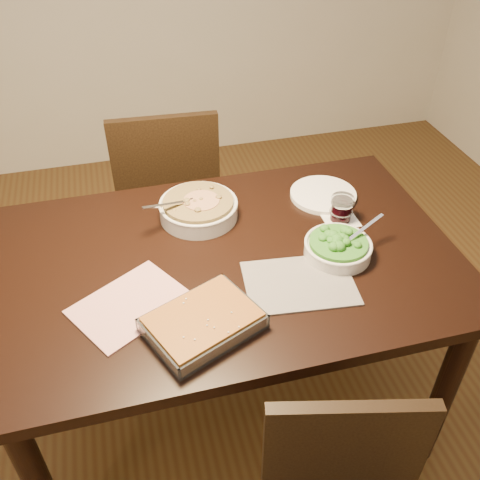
# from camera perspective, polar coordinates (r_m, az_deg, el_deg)

# --- Properties ---
(ground) EXTENTS (4.00, 4.00, 0.00)m
(ground) POSITION_cam_1_polar(r_m,az_deg,el_deg) (2.18, -1.08, -16.93)
(ground) COLOR #472B14
(ground) RESTS_ON ground
(table) EXTENTS (1.40, 0.90, 0.75)m
(table) POSITION_cam_1_polar(r_m,az_deg,el_deg) (1.68, -1.34, -4.29)
(table) COLOR black
(table) RESTS_ON ground
(magazine_a) EXTENTS (0.36, 0.34, 0.01)m
(magazine_a) POSITION_cam_1_polar(r_m,az_deg,el_deg) (1.50, -11.61, -6.75)
(magazine_a) COLOR #A42F3C
(magazine_a) RESTS_ON table
(magazine_b) EXTENTS (0.33, 0.25, 0.01)m
(magazine_b) POSITION_cam_1_polar(r_m,az_deg,el_deg) (1.54, 6.34, -4.58)
(magazine_b) COLOR #292830
(magazine_b) RESTS_ON table
(coaster) EXTENTS (0.11, 0.11, 0.00)m
(coaster) POSITION_cam_1_polar(r_m,az_deg,el_deg) (1.80, 10.62, 2.20)
(coaster) COLOR white
(coaster) RESTS_ON table
(stew_bowl) EXTENTS (0.28, 0.26, 0.10)m
(stew_bowl) POSITION_cam_1_polar(r_m,az_deg,el_deg) (1.76, -4.45, 3.43)
(stew_bowl) COLOR silver
(stew_bowl) RESTS_ON table
(broccoli_bowl) EXTENTS (0.23, 0.21, 0.08)m
(broccoli_bowl) POSITION_cam_1_polar(r_m,az_deg,el_deg) (1.64, 10.41, -0.75)
(broccoli_bowl) COLOR silver
(broccoli_bowl) RESTS_ON table
(baking_dish) EXTENTS (0.34, 0.30, 0.05)m
(baking_dish) POSITION_cam_1_polar(r_m,az_deg,el_deg) (1.40, -3.97, -8.78)
(baking_dish) COLOR silver
(baking_dish) RESTS_ON table
(wine_tumbler) EXTENTS (0.07, 0.07, 0.08)m
(wine_tumbler) POSITION_cam_1_polar(r_m,az_deg,el_deg) (1.77, 10.79, 3.38)
(wine_tumbler) COLOR black
(wine_tumbler) RESTS_ON coaster
(dinner_plate) EXTENTS (0.23, 0.23, 0.02)m
(dinner_plate) POSITION_cam_1_polar(r_m,az_deg,el_deg) (1.89, 8.85, 4.80)
(dinner_plate) COLOR white
(dinner_plate) RESTS_ON table
(chair_far) EXTENTS (0.45, 0.45, 0.91)m
(chair_far) POSITION_cam_1_polar(r_m,az_deg,el_deg) (2.37, -7.72, 5.31)
(chair_far) COLOR black
(chair_far) RESTS_ON ground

